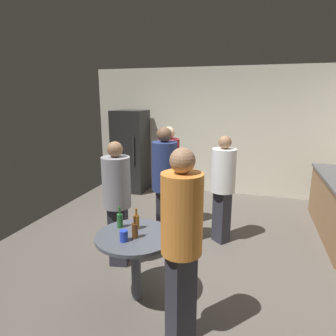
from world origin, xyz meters
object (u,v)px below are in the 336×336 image
(foreground_table, at_px, (135,244))
(person_in_orange_shirt, at_px, (182,234))
(refrigerator, at_px, (131,151))
(person_in_navy_shirt, at_px, (164,179))
(person_in_maroon_shirt, at_px, (169,170))
(beer_bottle_brown, at_px, (135,230))
(beer_bottle_amber, at_px, (136,221))
(plastic_cup_blue, at_px, (124,236))
(person_in_white_shirt, at_px, (223,182))
(person_in_gray_shirt, at_px, (117,195))
(beer_bottle_green, at_px, (120,220))

(foreground_table, relative_size, person_in_orange_shirt, 0.47)
(refrigerator, bearing_deg, person_in_navy_shirt, -56.70)
(person_in_maroon_shirt, bearing_deg, beer_bottle_brown, -17.64)
(refrigerator, height_order, person_in_orange_shirt, refrigerator)
(beer_bottle_amber, relative_size, beer_bottle_brown, 1.00)
(plastic_cup_blue, relative_size, person_in_maroon_shirt, 0.07)
(person_in_white_shirt, bearing_deg, beer_bottle_amber, 13.14)
(person_in_orange_shirt, xyz_separation_m, person_in_gray_shirt, (-1.04, 0.94, -0.08))
(beer_bottle_amber, relative_size, plastic_cup_blue, 2.09)
(beer_bottle_brown, xyz_separation_m, beer_bottle_green, (-0.25, 0.18, 0.00))
(beer_bottle_amber, height_order, person_in_maroon_shirt, person_in_maroon_shirt)
(person_in_maroon_shirt, xyz_separation_m, person_in_gray_shirt, (-0.28, -1.26, -0.04))
(beer_bottle_brown, xyz_separation_m, person_in_navy_shirt, (-0.08, 1.24, 0.18))
(foreground_table, bearing_deg, person_in_gray_shirt, 130.02)
(refrigerator, relative_size, person_in_maroon_shirt, 1.09)
(beer_bottle_amber, height_order, person_in_gray_shirt, person_in_gray_shirt)
(beer_bottle_green, height_order, person_in_orange_shirt, person_in_orange_shirt)
(person_in_navy_shirt, bearing_deg, person_in_gray_shirt, -44.82)
(beer_bottle_green, relative_size, plastic_cup_blue, 2.09)
(refrigerator, relative_size, person_in_orange_shirt, 1.05)
(foreground_table, height_order, person_in_white_shirt, person_in_white_shirt)
(beer_bottle_amber, xyz_separation_m, person_in_navy_shirt, (-0.02, 1.04, 0.18))
(beer_bottle_amber, xyz_separation_m, beer_bottle_green, (-0.18, -0.02, 0.00))
(beer_bottle_green, bearing_deg, person_in_white_shirt, 57.13)
(person_in_white_shirt, distance_m, person_in_gray_shirt, 1.53)
(person_in_white_shirt, xyz_separation_m, person_in_orange_shirt, (-0.13, -1.92, 0.09))
(beer_bottle_amber, relative_size, person_in_gray_shirt, 0.15)
(beer_bottle_brown, distance_m, beer_bottle_green, 0.30)
(foreground_table, height_order, person_in_gray_shirt, person_in_gray_shirt)
(beer_bottle_amber, distance_m, person_in_maroon_shirt, 1.69)
(foreground_table, relative_size, person_in_gray_shirt, 0.51)
(person_in_maroon_shirt, bearing_deg, refrigerator, -164.36)
(plastic_cup_blue, bearing_deg, foreground_table, 71.88)
(person_in_white_shirt, distance_m, person_in_orange_shirt, 1.93)
(refrigerator, bearing_deg, beer_bottle_brown, -65.82)
(foreground_table, xyz_separation_m, person_in_maroon_shirt, (-0.19, 1.82, 0.33))
(refrigerator, xyz_separation_m, beer_bottle_green, (1.34, -3.35, -0.08))
(plastic_cup_blue, relative_size, person_in_gray_shirt, 0.07)
(beer_bottle_green, xyz_separation_m, plastic_cup_blue, (0.17, -0.27, -0.03))
(refrigerator, distance_m, foreground_table, 3.81)
(foreground_table, relative_size, beer_bottle_green, 3.48)
(foreground_table, distance_m, person_in_orange_shirt, 0.78)
(refrigerator, height_order, beer_bottle_brown, refrigerator)
(foreground_table, xyz_separation_m, beer_bottle_green, (-0.22, 0.12, 0.19))
(person_in_maroon_shirt, distance_m, person_in_navy_shirt, 0.65)
(person_in_white_shirt, bearing_deg, person_in_navy_shirt, -23.39)
(refrigerator, xyz_separation_m, person_in_maroon_shirt, (1.37, -1.65, 0.06))
(person_in_white_shirt, relative_size, person_in_maroon_shirt, 0.96)
(beer_bottle_green, relative_size, person_in_navy_shirt, 0.13)
(refrigerator, height_order, person_in_gray_shirt, refrigerator)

